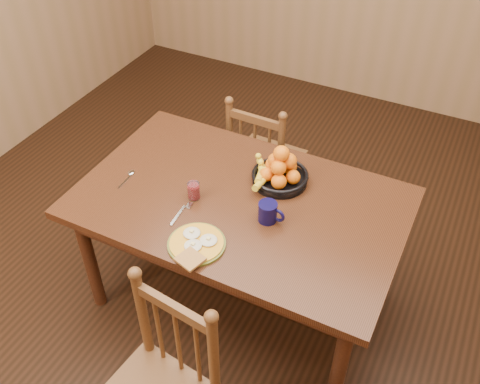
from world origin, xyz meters
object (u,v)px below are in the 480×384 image
at_px(dining_table, 240,212).
at_px(chair_far, 264,161).
at_px(fruit_bowl, 279,171).
at_px(breakfast_plate, 196,244).
at_px(coffee_mug, 269,212).

height_order(dining_table, chair_far, chair_far).
height_order(dining_table, fruit_bowl, fruit_bowl).
bearing_deg(breakfast_plate, fruit_bowl, 75.71).
relative_size(dining_table, fruit_bowl, 4.94).
height_order(chair_far, coffee_mug, chair_far).
height_order(coffee_mug, fruit_bowl, fruit_bowl).
bearing_deg(chair_far, breakfast_plate, 99.30).
distance_m(dining_table, fruit_bowl, 0.29).
height_order(chair_far, breakfast_plate, chair_far).
xyz_separation_m(chair_far, coffee_mug, (0.37, -0.77, 0.36)).
bearing_deg(breakfast_plate, dining_table, 84.49).
bearing_deg(coffee_mug, fruit_bowl, 104.10).
xyz_separation_m(dining_table, chair_far, (-0.18, 0.70, -0.22)).
bearing_deg(dining_table, chair_far, 104.73).
xyz_separation_m(dining_table, breakfast_plate, (-0.04, -0.36, 0.10)).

